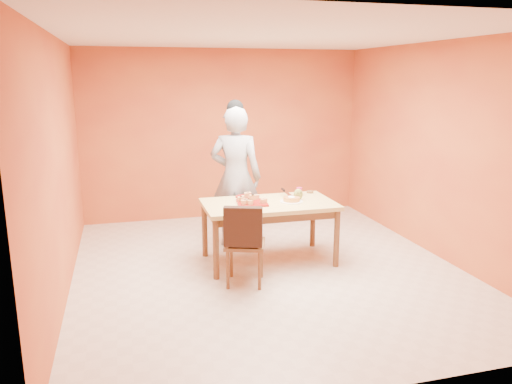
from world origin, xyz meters
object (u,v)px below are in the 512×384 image
object	(u,v)px
magenta_glass	(299,192)
checker_tin	(310,192)
person	(236,177)
sponge_cake	(291,199)
pastry_platter	(252,203)
red_dinner_plate	(244,197)
egg_ornament	(298,194)
dining_table	(269,210)
dining_chair	(245,242)

from	to	relation	value
magenta_glass	checker_tin	distance (m)	0.22
magenta_glass	checker_tin	size ratio (longest dim) A/B	1.19
person	sponge_cake	distance (m)	0.95
pastry_platter	red_dinner_plate	xyz separation A→B (m)	(-0.02, 0.35, -0.00)
person	sponge_cake	world-z (taller)	person
person	egg_ornament	xyz separation A→B (m)	(0.63, -0.71, -0.11)
dining_table	egg_ornament	size ratio (longest dim) A/B	11.00
person	pastry_platter	bearing A→B (deg)	114.93
egg_ornament	person	bearing A→B (deg)	154.37
person	checker_tin	distance (m)	1.01
checker_tin	red_dinner_plate	bearing A→B (deg)	180.00
pastry_platter	magenta_glass	world-z (taller)	magenta_glass
pastry_platter	egg_ornament	bearing A→B (deg)	1.61
egg_ornament	magenta_glass	bearing A→B (deg)	89.95
dining_table	magenta_glass	size ratio (longest dim) A/B	15.04
sponge_cake	egg_ornament	world-z (taller)	egg_ornament
magenta_glass	sponge_cake	bearing A→B (deg)	-125.29
pastry_platter	sponge_cake	distance (m)	0.49
dining_table	magenta_glass	xyz separation A→B (m)	(0.48, 0.25, 0.15)
dining_chair	sponge_cake	world-z (taller)	dining_chair
egg_ornament	checker_tin	size ratio (longest dim) A/B	1.62
magenta_glass	egg_ornament	bearing A→B (deg)	-112.83
checker_tin	dining_table	bearing A→B (deg)	-152.51
person	checker_tin	size ratio (longest dim) A/B	21.13
person	magenta_glass	distance (m)	0.89
red_dinner_plate	sponge_cake	distance (m)	0.64
magenta_glass	red_dinner_plate	bearing A→B (deg)	171.75
dining_table	dining_chair	distance (m)	0.78
egg_ornament	checker_tin	distance (m)	0.44
pastry_platter	dining_table	bearing A→B (deg)	0.32
dining_chair	magenta_glass	bearing A→B (deg)	61.33
red_dinner_plate	checker_tin	size ratio (longest dim) A/B	2.48
dining_table	dining_chair	bearing A→B (deg)	-126.54
person	sponge_cake	bearing A→B (deg)	146.29
red_dinner_plate	egg_ornament	distance (m)	0.70
egg_ornament	magenta_glass	xyz separation A→B (m)	(0.10, 0.23, -0.02)
dining_chair	sponge_cake	xyz separation A→B (m)	(0.73, 0.56, 0.31)
dining_chair	checker_tin	world-z (taller)	dining_chair
pastry_platter	sponge_cake	xyz separation A→B (m)	(0.49, -0.04, 0.02)
dining_chair	egg_ornament	world-z (taller)	dining_chair
dining_table	dining_chair	xyz separation A→B (m)	(-0.45, -0.61, -0.18)
checker_tin	egg_ornament	bearing A→B (deg)	-130.66
dining_table	pastry_platter	size ratio (longest dim) A/B	4.42
sponge_cake	dining_table	bearing A→B (deg)	170.48
person	magenta_glass	bearing A→B (deg)	168.84
dining_chair	red_dinner_plate	distance (m)	1.02
person	magenta_glass	size ratio (longest dim) A/B	17.80
dining_chair	pastry_platter	world-z (taller)	dining_chair
checker_tin	pastry_platter	bearing A→B (deg)	-158.39
egg_ornament	red_dinner_plate	bearing A→B (deg)	174.22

